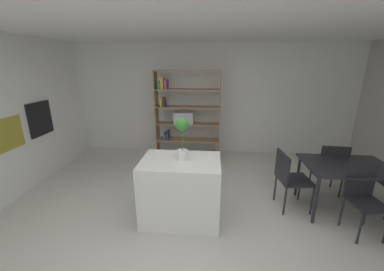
{
  "coord_description": "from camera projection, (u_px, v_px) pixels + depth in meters",
  "views": [
    {
      "loc": [
        0.23,
        -2.73,
        2.16
      ],
      "look_at": [
        -0.06,
        0.56,
        1.13
      ],
      "focal_mm": 21.89,
      "sensor_mm": 36.0,
      "label": 1
    }
  ],
  "objects": [
    {
      "name": "ground_plane",
      "position": [
        193.0,
        225.0,
        3.25
      ],
      "size": [
        10.01,
        10.01,
        0.0
      ],
      "primitive_type": "plane",
      "color": "beige"
    },
    {
      "name": "ceiling_slab",
      "position": [
        193.0,
        15.0,
        2.47
      ],
      "size": [
        7.27,
        5.97,
        0.06
      ],
      "color": "white",
      "rests_on": "ground_plane"
    },
    {
      "name": "back_partition",
      "position": [
        203.0,
        100.0,
        5.68
      ],
      "size": [
        7.27,
        0.06,
        2.62
      ],
      "primitive_type": "cube",
      "color": "silver",
      "rests_on": "ground_plane"
    },
    {
      "name": "built_in_oven",
      "position": [
        40.0,
        118.0,
        4.32
      ],
      "size": [
        0.06,
        0.56,
        0.62
      ],
      "color": "black",
      "rests_on": "ground_plane"
    },
    {
      "name": "kitchen_island",
      "position": [
        181.0,
        189.0,
        3.31
      ],
      "size": [
        1.08,
        0.75,
        0.9
      ],
      "primitive_type": "cube",
      "color": "white",
      "rests_on": "ground_plane"
    },
    {
      "name": "potted_plant_on_island",
      "position": [
        182.0,
        135.0,
        3.11
      ],
      "size": [
        0.18,
        0.18,
        0.58
      ],
      "color": "white",
      "rests_on": "kitchen_island"
    },
    {
      "name": "open_bookshelf",
      "position": [
        184.0,
        114.0,
        5.39
      ],
      "size": [
        1.48,
        0.34,
        2.01
      ],
      "color": "#997551",
      "rests_on": "ground_plane"
    },
    {
      "name": "dining_table",
      "position": [
        347.0,
        170.0,
        3.41
      ],
      "size": [
        1.19,
        0.85,
        0.74
      ],
      "color": "#232328",
      "rests_on": "ground_plane"
    },
    {
      "name": "dining_chair_island_side",
      "position": [
        289.0,
        175.0,
        3.51
      ],
      "size": [
        0.5,
        0.5,
        0.9
      ],
      "rotation": [
        0.0,
        0.0,
        1.68
      ],
      "color": "#232328",
      "rests_on": "ground_plane"
    },
    {
      "name": "dining_chair_near",
      "position": [
        363.0,
        195.0,
        3.02
      ],
      "size": [
        0.45,
        0.45,
        0.88
      ],
      "rotation": [
        0.0,
        0.0,
        0.13
      ],
      "color": "#232328",
      "rests_on": "ground_plane"
    },
    {
      "name": "dining_chair_far",
      "position": [
        330.0,
        165.0,
        3.88
      ],
      "size": [
        0.46,
        0.45,
        0.9
      ],
      "rotation": [
        0.0,
        0.0,
        3.07
      ],
      "color": "#232328",
      "rests_on": "ground_plane"
    }
  ]
}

